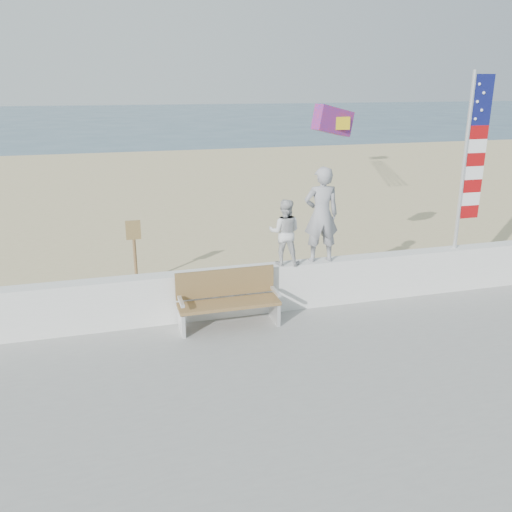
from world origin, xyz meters
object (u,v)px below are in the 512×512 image
at_px(bench, 228,298).
at_px(flag, 471,155).
at_px(adult, 321,215).
at_px(child, 285,232).

bearing_deg(bench, flag, 5.14).
relative_size(adult, bench, 1.01).
distance_m(adult, child, 0.77).
bearing_deg(bench, adult, 13.28).
distance_m(adult, bench, 2.37).
height_order(child, flag, flag).
relative_size(adult, flag, 0.52).
bearing_deg(flag, bench, -174.86).
bearing_deg(child, adult, -158.07).
height_order(adult, bench, adult).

